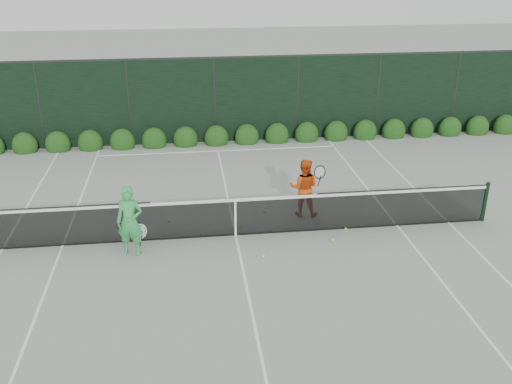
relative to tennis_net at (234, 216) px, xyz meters
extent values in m
plane|color=gray|center=(0.02, 0.00, -0.53)|extent=(80.00, 80.00, 0.00)
cylinder|color=black|center=(6.42, 0.00, 0.00)|extent=(0.10, 0.10, 1.07)
cube|color=black|center=(-4.18, 0.00, -0.02)|extent=(4.40, 0.01, 1.02)
cube|color=black|center=(0.02, 0.00, -0.05)|extent=(4.00, 0.01, 0.96)
cube|color=black|center=(4.22, 0.00, -0.02)|extent=(4.40, 0.01, 1.02)
cube|color=white|center=(0.02, 0.00, 0.41)|extent=(12.80, 0.03, 0.07)
cube|color=black|center=(0.02, 0.00, -0.51)|extent=(12.80, 0.02, 0.04)
cube|color=white|center=(0.02, 0.00, -0.07)|extent=(0.05, 0.03, 0.91)
imported|color=green|center=(-2.42, -0.60, 0.29)|extent=(0.67, 0.50, 1.65)
torus|color=white|center=(-2.22, -0.50, -0.02)|extent=(0.30, 0.10, 0.30)
cylinder|color=black|center=(-2.22, -0.50, -0.26)|extent=(0.10, 0.03, 0.30)
imported|color=#D94D12|center=(1.91, 0.95, 0.24)|extent=(0.89, 0.78, 1.55)
torus|color=black|center=(2.26, 0.75, 0.73)|extent=(0.30, 0.03, 0.30)
cylinder|color=black|center=(2.26, 0.75, 0.49)|extent=(0.10, 0.03, 0.30)
cube|color=white|center=(-5.46, 0.00, -0.53)|extent=(0.06, 23.77, 0.01)
cube|color=white|center=(5.51, 0.00, -0.53)|extent=(0.06, 23.77, 0.01)
cube|color=white|center=(-4.09, 0.00, -0.53)|extent=(0.06, 23.77, 0.01)
cube|color=white|center=(4.14, 0.00, -0.53)|extent=(0.06, 23.77, 0.01)
cube|color=white|center=(0.02, 11.88, -0.53)|extent=(11.03, 0.06, 0.01)
cube|color=white|center=(0.02, 6.40, -0.53)|extent=(8.23, 0.06, 0.01)
cube|color=white|center=(0.02, 0.00, -0.53)|extent=(0.06, 12.80, 0.01)
cube|color=black|center=(0.02, 7.50, 0.97)|extent=(32.00, 0.06, 3.00)
cube|color=#262826|center=(0.02, 7.50, 2.50)|extent=(32.00, 0.06, 0.06)
cylinder|color=#262826|center=(-5.98, 7.50, 0.97)|extent=(0.08, 0.08, 3.00)
cylinder|color=#262826|center=(-2.98, 7.50, 0.97)|extent=(0.08, 0.08, 3.00)
cylinder|color=#262826|center=(0.02, 7.50, 0.97)|extent=(0.08, 0.08, 3.00)
cylinder|color=#262826|center=(3.02, 7.50, 0.97)|extent=(0.08, 0.08, 3.00)
cylinder|color=#262826|center=(6.02, 7.50, 0.97)|extent=(0.08, 0.08, 3.00)
cylinder|color=#262826|center=(9.02, 7.50, 0.97)|extent=(0.08, 0.08, 3.00)
ellipsoid|color=#183C10|center=(-6.58, 7.15, -0.30)|extent=(0.86, 0.65, 0.94)
ellipsoid|color=#183C10|center=(-5.48, 7.15, -0.30)|extent=(0.86, 0.65, 0.94)
ellipsoid|color=#183C10|center=(-4.38, 7.15, -0.30)|extent=(0.86, 0.65, 0.94)
ellipsoid|color=#183C10|center=(-3.28, 7.15, -0.30)|extent=(0.86, 0.65, 0.94)
ellipsoid|color=#183C10|center=(-2.18, 7.15, -0.30)|extent=(0.86, 0.65, 0.94)
ellipsoid|color=#183C10|center=(-1.08, 7.15, -0.30)|extent=(0.86, 0.65, 0.94)
ellipsoid|color=#183C10|center=(0.02, 7.15, -0.30)|extent=(0.86, 0.65, 0.94)
ellipsoid|color=#183C10|center=(1.12, 7.15, -0.30)|extent=(0.86, 0.65, 0.94)
ellipsoid|color=#183C10|center=(2.22, 7.15, -0.30)|extent=(0.86, 0.65, 0.94)
ellipsoid|color=#183C10|center=(3.32, 7.15, -0.30)|extent=(0.86, 0.65, 0.94)
ellipsoid|color=#183C10|center=(4.42, 7.15, -0.30)|extent=(0.86, 0.65, 0.94)
ellipsoid|color=#183C10|center=(5.52, 7.15, -0.30)|extent=(0.86, 0.65, 0.94)
ellipsoid|color=#183C10|center=(6.62, 7.15, -0.30)|extent=(0.86, 0.65, 0.94)
ellipsoid|color=#183C10|center=(7.72, 7.15, -0.30)|extent=(0.86, 0.65, 0.94)
ellipsoid|color=#183C10|center=(8.82, 7.15, -0.30)|extent=(0.86, 0.65, 0.94)
ellipsoid|color=#183C10|center=(9.92, 7.15, -0.30)|extent=(0.86, 0.65, 0.94)
ellipsoid|color=#183C10|center=(11.02, 7.15, -0.30)|extent=(0.86, 0.65, 0.94)
sphere|color=#E6F536|center=(0.54, -1.17, -0.50)|extent=(0.07, 0.07, 0.07)
sphere|color=#E6F536|center=(2.78, -0.07, -0.50)|extent=(0.07, 0.07, 0.07)
sphere|color=#E6F536|center=(0.90, 1.20, -0.50)|extent=(0.07, 0.07, 0.07)
sphere|color=#E6F536|center=(0.17, 0.46, -0.50)|extent=(0.07, 0.07, 0.07)
sphere|color=#E6F536|center=(-0.82, 0.12, -0.50)|extent=(0.07, 0.07, 0.07)
sphere|color=#E6F536|center=(-1.62, 0.94, -0.50)|extent=(0.07, 0.07, 0.07)
sphere|color=#E6F536|center=(2.31, -0.60, -0.50)|extent=(0.07, 0.07, 0.07)
camera|label=1|loc=(-1.08, -12.39, 5.93)|focal=40.00mm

